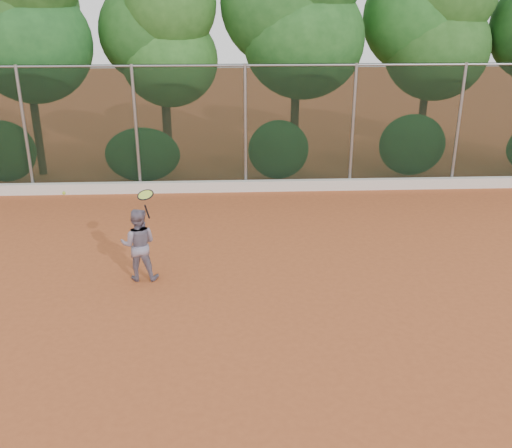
{
  "coord_description": "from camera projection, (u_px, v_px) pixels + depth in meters",
  "views": [
    {
      "loc": [
        -0.47,
        -8.65,
        5.01
      ],
      "look_at": [
        0.0,
        1.0,
        1.25
      ],
      "focal_mm": 40.0,
      "sensor_mm": 36.0,
      "label": 1
    }
  ],
  "objects": [
    {
      "name": "chainlink_fence",
      "position": [
        245.0,
        125.0,
        15.73
      ],
      "size": [
        24.09,
        0.09,
        3.5
      ],
      "color": "black",
      "rests_on": "ground"
    },
    {
      "name": "ground",
      "position": [
        259.0,
        312.0,
        9.88
      ],
      "size": [
        80.0,
        80.0,
        0.0
      ],
      "primitive_type": "plane",
      "color": "#A85027",
      "rests_on": "ground"
    },
    {
      "name": "tennis_player",
      "position": [
        139.0,
        245.0,
        10.84
      ],
      "size": [
        0.71,
        0.56,
        1.43
      ],
      "primitive_type": "imported",
      "rotation": [
        0.0,
        0.0,
        3.12
      ],
      "color": "slate",
      "rests_on": "ground"
    },
    {
      "name": "foliage_backdrop",
      "position": [
        224.0,
        25.0,
        16.62
      ],
      "size": [
        23.7,
        3.63,
        7.55
      ],
      "color": "#482B1B",
      "rests_on": "ground"
    },
    {
      "name": "concrete_curb",
      "position": [
        246.0,
        186.0,
        16.18
      ],
      "size": [
        24.0,
        0.2,
        0.3
      ],
      "primitive_type": "cube",
      "color": "silver",
      "rests_on": "ground"
    },
    {
      "name": "tennis_racket",
      "position": [
        146.0,
        197.0,
        10.42
      ],
      "size": [
        0.41,
        0.4,
        0.57
      ],
      "color": "black",
      "rests_on": "ground"
    },
    {
      "name": "tennis_ball_in_flight",
      "position": [
        64.0,
        193.0,
        10.98
      ],
      "size": [
        0.07,
        0.07,
        0.07
      ],
      "color": "#ABCD2E",
      "rests_on": "ground"
    }
  ]
}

